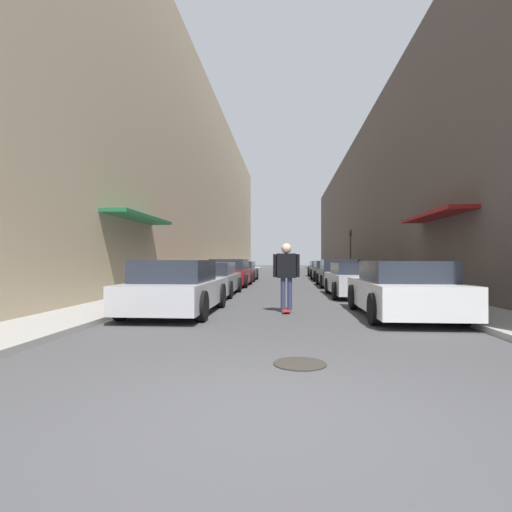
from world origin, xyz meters
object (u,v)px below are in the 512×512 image
at_px(parked_car_left_0, 176,288).
at_px(manhole_cover, 300,364).
at_px(parked_car_left_1, 213,279).
at_px(parked_car_right_1, 356,280).
at_px(parked_car_left_3, 242,271).
at_px(parked_car_right_2, 339,274).
at_px(parked_car_right_0, 402,290).
at_px(parked_car_right_3, 328,271).
at_px(parked_car_right_4, 320,269).
at_px(traffic_light, 350,248).
at_px(parked_car_left_2, 230,273).
at_px(skateboarder, 286,270).

xyz_separation_m(parked_car_left_0, manhole_cover, (2.97, -4.68, -0.65)).
bearing_deg(manhole_cover, parked_car_left_1, 106.85).
bearing_deg(manhole_cover, parked_car_left_0, 122.40).
relative_size(parked_car_left_1, parked_car_right_1, 1.08).
xyz_separation_m(parked_car_left_3, parked_car_right_2, (5.51, -5.04, 0.04)).
distance_m(parked_car_right_0, parked_car_right_2, 10.61).
relative_size(parked_car_right_3, parked_car_right_4, 1.04).
relative_size(parked_car_left_3, parked_car_right_2, 1.05).
height_order(parked_car_left_0, traffic_light, traffic_light).
distance_m(parked_car_left_2, parked_car_right_4, 13.11).
xyz_separation_m(parked_car_right_2, traffic_light, (1.80, 7.71, 1.52)).
bearing_deg(manhole_cover, parked_car_right_1, 76.24).
bearing_deg(manhole_cover, traffic_light, 79.42).
xyz_separation_m(parked_car_right_3, manhole_cover, (-2.51, -20.95, -0.62)).
relative_size(parked_car_right_4, skateboarder, 2.55).
bearing_deg(parked_car_right_3, parked_car_left_3, -172.22).
xyz_separation_m(parked_car_right_1, parked_car_right_4, (0.15, 17.14, 0.00)).
bearing_deg(parked_car_left_1, manhole_cover, -73.15).
relative_size(parked_car_left_1, traffic_light, 1.35).
bearing_deg(traffic_light, parked_car_left_1, -119.29).
distance_m(parked_car_left_3, parked_car_right_4, 8.71).
xyz_separation_m(parked_car_left_2, parked_car_right_2, (5.54, 0.12, -0.01)).
bearing_deg(parked_car_left_0, parked_car_left_2, 90.57).
xyz_separation_m(parked_car_left_1, parked_car_left_3, (-0.04, 10.29, -0.00)).
xyz_separation_m(parked_car_left_0, parked_car_right_3, (5.48, 16.27, -0.03)).
bearing_deg(manhole_cover, parked_car_right_4, 84.61).
height_order(parked_car_left_0, parked_car_left_2, parked_car_left_2).
xyz_separation_m(parked_car_left_2, traffic_light, (7.34, 7.83, 1.51)).
height_order(parked_car_right_0, manhole_cover, parked_car_right_0).
xyz_separation_m(parked_car_right_0, traffic_light, (1.67, 18.32, 1.53)).
relative_size(parked_car_left_3, parked_car_right_1, 1.09).
relative_size(parked_car_left_2, parked_car_right_2, 1.01).
relative_size(manhole_cover, traffic_light, 0.21).
relative_size(parked_car_left_0, skateboarder, 2.33).
distance_m(parked_car_left_0, parked_car_left_3, 15.51).
distance_m(parked_car_left_2, parked_car_right_0, 11.93).
height_order(parked_car_left_3, parked_car_right_1, parked_car_right_1).
bearing_deg(parked_car_left_2, parked_car_left_3, 89.67).
relative_size(parked_car_left_0, parked_car_right_0, 0.97).
distance_m(parked_car_left_2, parked_car_left_3, 5.16).
bearing_deg(traffic_light, parked_car_left_2, -133.14).
height_order(parked_car_left_0, parked_car_left_1, parked_car_left_0).
bearing_deg(parked_car_left_1, skateboarder, -59.47).
height_order(parked_car_right_1, parked_car_right_3, parked_car_right_3).
relative_size(parked_car_left_2, parked_car_right_0, 1.01).
xyz_separation_m(parked_car_right_2, parked_car_right_4, (0.07, 11.73, -0.04)).
height_order(parked_car_left_2, parked_car_right_3, parked_car_left_2).
relative_size(parked_car_right_2, parked_car_right_4, 0.94).
height_order(parked_car_left_3, skateboarder, skateboarder).
height_order(parked_car_left_2, skateboarder, skateboarder).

